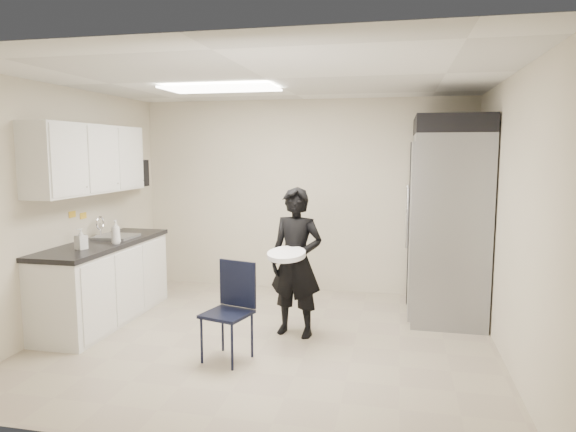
% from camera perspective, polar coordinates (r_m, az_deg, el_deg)
% --- Properties ---
extents(floor, '(4.50, 4.50, 0.00)m').
position_cam_1_polar(floor, '(5.39, -2.28, -13.57)').
color(floor, tan).
rests_on(floor, ground).
extents(ceiling, '(4.50, 4.50, 0.00)m').
position_cam_1_polar(ceiling, '(5.08, -2.43, 14.99)').
color(ceiling, silver).
rests_on(ceiling, back_wall).
extents(back_wall, '(4.50, 0.00, 4.50)m').
position_cam_1_polar(back_wall, '(7.02, 1.75, 2.23)').
color(back_wall, beige).
rests_on(back_wall, floor).
extents(left_wall, '(0.00, 4.00, 4.00)m').
position_cam_1_polar(left_wall, '(6.04, -23.48, 0.81)').
color(left_wall, beige).
rests_on(left_wall, floor).
extents(right_wall, '(0.00, 4.00, 4.00)m').
position_cam_1_polar(right_wall, '(5.01, 23.41, -0.41)').
color(right_wall, beige).
rests_on(right_wall, floor).
extents(ceiling_panel, '(1.20, 0.60, 0.02)m').
position_cam_1_polar(ceiling_panel, '(5.63, -7.46, 13.87)').
color(ceiling_panel, white).
rests_on(ceiling_panel, ceiling).
extents(lower_counter, '(0.60, 1.90, 0.86)m').
position_cam_1_polar(lower_counter, '(6.19, -19.71, -7.06)').
color(lower_counter, silver).
rests_on(lower_counter, floor).
extents(countertop, '(0.64, 1.95, 0.05)m').
position_cam_1_polar(countertop, '(6.10, -19.89, -2.91)').
color(countertop, black).
rests_on(countertop, lower_counter).
extents(sink, '(0.42, 0.40, 0.14)m').
position_cam_1_polar(sink, '(6.30, -18.53, -2.67)').
color(sink, gray).
rests_on(sink, countertop).
extents(faucet, '(0.02, 0.02, 0.24)m').
position_cam_1_polar(faucet, '(6.38, -20.13, -1.25)').
color(faucet, silver).
rests_on(faucet, countertop).
extents(upper_cabinets, '(0.35, 1.80, 0.75)m').
position_cam_1_polar(upper_cabinets, '(6.08, -21.28, 5.91)').
color(upper_cabinets, silver).
rests_on(upper_cabinets, left_wall).
extents(towel_dispenser, '(0.22, 0.30, 0.35)m').
position_cam_1_polar(towel_dispenser, '(7.10, -16.53, 4.58)').
color(towel_dispenser, black).
rests_on(towel_dispenser, left_wall).
extents(notice_sticker_left, '(0.00, 0.12, 0.07)m').
position_cam_1_polar(notice_sticker_left, '(6.13, -22.85, 0.17)').
color(notice_sticker_left, yellow).
rests_on(notice_sticker_left, left_wall).
extents(notice_sticker_right, '(0.00, 0.12, 0.07)m').
position_cam_1_polar(notice_sticker_right, '(6.30, -21.79, 0.03)').
color(notice_sticker_right, yellow).
rests_on(notice_sticker_right, left_wall).
extents(commercial_fridge, '(0.80, 1.35, 2.10)m').
position_cam_1_polar(commercial_fridge, '(6.24, 17.26, -1.05)').
color(commercial_fridge, gray).
rests_on(commercial_fridge, floor).
extents(fridge_compressor, '(0.80, 1.35, 0.20)m').
position_cam_1_polar(fridge_compressor, '(6.18, 17.67, 9.56)').
color(fridge_compressor, black).
rests_on(fridge_compressor, commercial_fridge).
extents(folding_chair, '(0.48, 0.48, 0.87)m').
position_cam_1_polar(folding_chair, '(4.79, -6.82, -10.78)').
color(folding_chair, black).
rests_on(folding_chair, floor).
extents(man_tuxedo, '(0.63, 0.48, 1.55)m').
position_cam_1_polar(man_tuxedo, '(5.32, 0.90, -5.15)').
color(man_tuxedo, black).
rests_on(man_tuxedo, floor).
extents(bucket_lid, '(0.45, 0.45, 0.05)m').
position_cam_1_polar(bucket_lid, '(5.07, -0.18, -4.29)').
color(bucket_lid, white).
rests_on(bucket_lid, man_tuxedo).
extents(soap_bottle_a, '(0.13, 0.13, 0.26)m').
position_cam_1_polar(soap_bottle_a, '(5.87, -18.60, -1.70)').
color(soap_bottle_a, white).
rests_on(soap_bottle_a, countertop).
extents(soap_bottle_b, '(0.13, 0.13, 0.22)m').
position_cam_1_polar(soap_bottle_b, '(5.68, -22.01, -2.37)').
color(soap_bottle_b, '#B4B5C1').
rests_on(soap_bottle_b, countertop).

